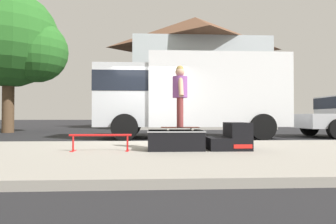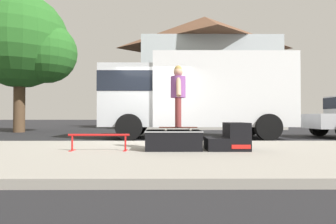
{
  "view_description": "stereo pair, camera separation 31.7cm",
  "coord_description": "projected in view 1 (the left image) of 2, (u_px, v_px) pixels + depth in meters",
  "views": [
    {
      "loc": [
        0.12,
        -8.65,
        0.8
      ],
      "look_at": [
        0.47,
        -1.91,
        0.91
      ],
      "focal_mm": 30.84,
      "sensor_mm": 36.0,
      "label": 1
    },
    {
      "loc": [
        0.43,
        -8.66,
        0.8
      ],
      "look_at": [
        0.47,
        -1.91,
        0.91
      ],
      "focal_mm": 30.84,
      "sensor_mm": 36.0,
      "label": 2
    }
  ],
  "objects": [
    {
      "name": "house_behind",
      "position": [
        195.0,
        71.0,
        21.8
      ],
      "size": [
        9.54,
        8.23,
        8.4
      ],
      "color": "silver",
      "rests_on": "ground"
    },
    {
      "name": "ground_plane",
      "position": [
        149.0,
        143.0,
        8.61
      ],
      "size": [
        140.0,
        140.0,
        0.0
      ],
      "primitive_type": "plane",
      "color": "black"
    },
    {
      "name": "sidewalk_slab",
      "position": [
        147.0,
        155.0,
        5.62
      ],
      "size": [
        50.0,
        5.0,
        0.12
      ],
      "primitive_type": "cube",
      "color": "gray",
      "rests_on": "ground"
    },
    {
      "name": "street_tree_main",
      "position": [
        15.0,
        42.0,
        14.56
      ],
      "size": [
        5.36,
        4.87,
        7.17
      ],
      "color": "brown",
      "rests_on": "ground"
    },
    {
      "name": "skateboard",
      "position": [
        180.0,
        128.0,
        5.93
      ],
      "size": [
        0.79,
        0.22,
        0.07
      ],
      "color": "#4C1E14",
      "rests_on": "skate_box"
    },
    {
      "name": "box_truck",
      "position": [
        189.0,
        93.0,
        10.92
      ],
      "size": [
        6.91,
        2.63,
        3.05
      ],
      "color": "white",
      "rests_on": "ground"
    },
    {
      "name": "kicker_ramp",
      "position": [
        231.0,
        138.0,
        5.99
      ],
      "size": [
        0.84,
        0.77,
        0.56
      ],
      "color": "black",
      "rests_on": "sidewalk_slab"
    },
    {
      "name": "skate_box",
      "position": [
        175.0,
        139.0,
        5.93
      ],
      "size": [
        1.14,
        0.76,
        0.4
      ],
      "color": "black",
      "rests_on": "sidewalk_slab"
    },
    {
      "name": "skater_kid",
      "position": [
        180.0,
        91.0,
        5.94
      ],
      "size": [
        0.31,
        0.65,
        1.27
      ],
      "color": "brown",
      "rests_on": "skateboard"
    },
    {
      "name": "grind_rail",
      "position": [
        100.0,
        139.0,
        5.7
      ],
      "size": [
        1.22,
        0.28,
        0.34
      ],
      "color": "red",
      "rests_on": "sidewalk_slab"
    }
  ]
}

